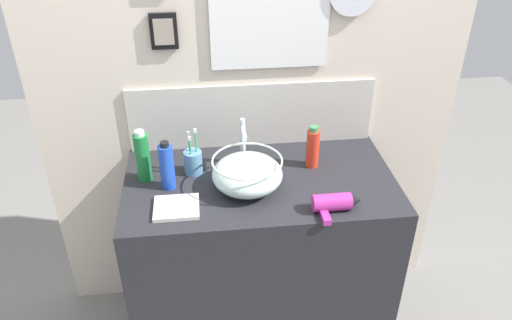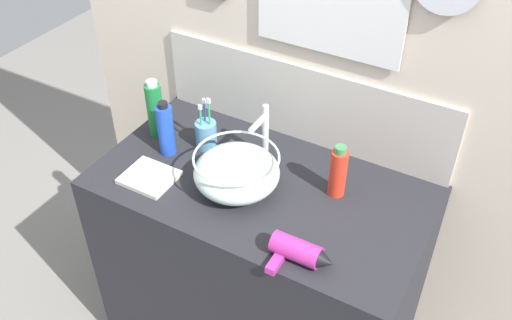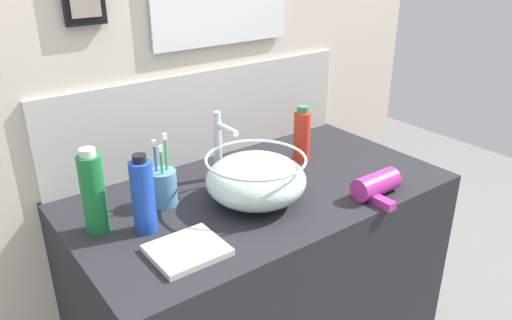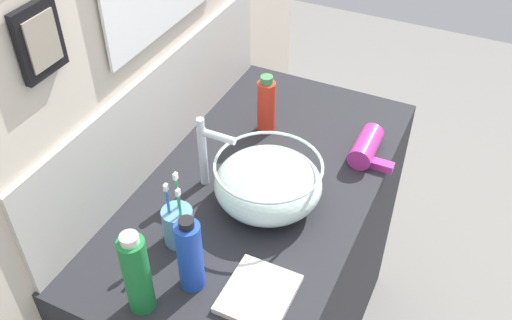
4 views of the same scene
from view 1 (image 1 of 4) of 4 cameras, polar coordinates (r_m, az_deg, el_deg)
vanity_counter at (r=2.38m, az=0.44°, el=-11.37°), size 1.14×0.62×0.91m
back_panel at (r=2.23m, az=-0.53°, el=9.98°), size 1.93×0.10×2.50m
glass_bowl_sink at (r=2.00m, az=-1.00°, el=-1.58°), size 0.29×0.29×0.14m
faucet at (r=2.13m, az=-1.50°, el=2.30°), size 0.02×0.11×0.22m
hair_drier at (r=1.93m, az=9.05°, el=-4.86°), size 0.19×0.13×0.07m
toothbrush_cup at (r=2.13m, az=-7.19°, el=-0.20°), size 0.08×0.08×0.21m
spray_bottle at (r=2.09m, az=-12.83°, el=0.38°), size 0.06×0.06×0.23m
soap_dispenser at (r=2.03m, az=-10.15°, el=-0.73°), size 0.06×0.06×0.21m
shampoo_bottle at (r=2.16m, az=6.50°, el=1.42°), size 0.06×0.06×0.19m
hand_towel at (r=1.95m, az=-9.07°, el=-5.39°), size 0.17×0.15×0.02m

